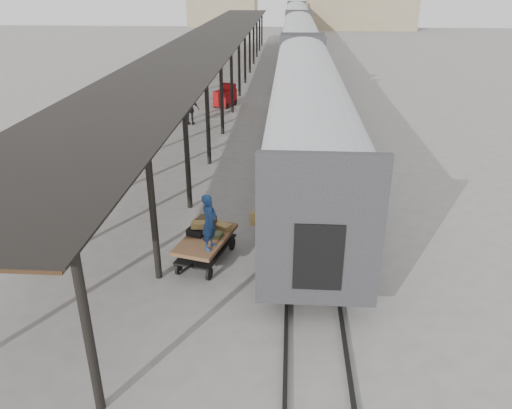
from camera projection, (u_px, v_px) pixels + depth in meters
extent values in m
plane|color=slate|center=(213.00, 246.00, 16.68)|extent=(160.00, 160.00, 0.00)
cube|color=silver|center=(306.00, 112.00, 22.66)|extent=(3.00, 24.00, 2.90)
cube|color=#28282B|center=(319.00, 235.00, 11.87)|extent=(3.04, 0.22, 3.50)
cube|color=black|center=(273.00, 92.00, 22.38)|extent=(0.04, 22.08, 0.65)
cube|color=black|center=(305.00, 148.00, 23.37)|extent=(2.55, 23.04, 0.50)
cube|color=silver|center=(299.00, 43.00, 46.25)|extent=(3.00, 24.00, 2.90)
cube|color=#28282B|center=(301.00, 63.00, 35.45)|extent=(3.04, 0.22, 3.50)
cube|color=black|center=(283.00, 33.00, 45.97)|extent=(0.04, 22.08, 0.65)
cube|color=black|center=(299.00, 62.00, 46.96)|extent=(2.55, 23.04, 0.50)
cube|color=silver|center=(297.00, 20.00, 69.83)|extent=(3.00, 24.00, 2.90)
cube|color=#28282B|center=(298.00, 28.00, 59.04)|extent=(3.04, 0.22, 3.50)
cube|color=black|center=(286.00, 14.00, 69.55)|extent=(0.04, 22.08, 0.65)
cube|color=black|center=(297.00, 33.00, 70.54)|extent=(2.55, 23.04, 0.50)
cube|color=black|center=(272.00, 194.00, 15.22)|extent=(0.50, 1.70, 2.00)
imported|color=silver|center=(272.00, 199.00, 15.27)|extent=(0.72, 0.89, 1.72)
cube|color=olive|center=(258.00, 218.00, 15.42)|extent=(0.57, 0.25, 0.42)
cube|color=#422B19|center=(213.00, 39.00, 36.99)|extent=(4.60, 64.00, 0.18)
cube|color=black|center=(213.00, 37.00, 36.94)|extent=(4.90, 64.30, 0.06)
cylinder|color=black|center=(187.00, 66.00, 37.95)|extent=(0.20, 0.20, 4.00)
cylinder|color=black|center=(232.00, 28.00, 66.07)|extent=(0.20, 0.20, 4.00)
cylinder|color=black|center=(88.00, 331.00, 9.58)|extent=(0.20, 0.20, 4.00)
cylinder|color=black|center=(240.00, 67.00, 37.70)|extent=(0.20, 0.20, 4.00)
cylinder|color=black|center=(263.00, 28.00, 65.82)|extent=(0.20, 0.20, 4.00)
cube|color=black|center=(291.00, 71.00, 47.35)|extent=(0.10, 150.00, 0.12)
cube|color=black|center=(306.00, 71.00, 47.26)|extent=(0.10, 150.00, 0.12)
cube|color=tan|center=(360.00, 4.00, 84.93)|extent=(18.00, 10.00, 8.00)
cube|color=tan|center=(223.00, 8.00, 90.42)|extent=(12.00, 8.00, 6.00)
cube|color=brown|center=(206.00, 239.00, 15.46)|extent=(1.82, 2.64, 0.12)
cube|color=black|center=(206.00, 249.00, 15.61)|extent=(1.69, 2.52, 0.06)
cylinder|color=black|center=(179.00, 268.00, 15.04)|extent=(0.18, 0.41, 0.40)
cylinder|color=black|center=(209.00, 274.00, 14.75)|extent=(0.18, 0.41, 0.40)
cylinder|color=black|center=(204.00, 239.00, 16.68)|extent=(0.18, 0.41, 0.40)
cylinder|color=black|center=(232.00, 244.00, 16.39)|extent=(0.18, 0.41, 0.40)
cube|color=#323234|center=(203.00, 225.00, 15.92)|extent=(0.75, 0.57, 0.23)
cube|color=olive|center=(223.00, 227.00, 15.89)|extent=(0.60, 0.54, 0.18)
cube|color=black|center=(196.00, 232.00, 15.53)|extent=(0.63, 0.53, 0.21)
cube|color=#44492B|center=(215.00, 235.00, 15.41)|extent=(0.52, 0.44, 0.16)
cube|color=#4A341D|center=(207.00, 220.00, 15.78)|extent=(0.64, 0.53, 0.20)
cube|color=olive|center=(199.00, 225.00, 15.48)|extent=(0.45, 0.33, 0.18)
cube|color=maroon|center=(225.00, 98.00, 34.36)|extent=(1.54, 1.92, 1.00)
cube|color=maroon|center=(228.00, 87.00, 34.45)|extent=(1.12, 0.96, 0.39)
cylinder|color=black|center=(215.00, 105.00, 34.20)|extent=(0.27, 0.42, 0.40)
cylinder|color=black|center=(227.00, 106.00, 33.86)|extent=(0.27, 0.42, 0.40)
cylinder|color=black|center=(224.00, 101.00, 35.21)|extent=(0.27, 0.42, 0.40)
cylinder|color=black|center=(235.00, 102.00, 34.86)|extent=(0.27, 0.42, 0.40)
imported|color=navy|center=(209.00, 222.00, 14.48)|extent=(0.57, 0.71, 1.72)
imported|color=black|center=(190.00, 109.00, 29.94)|extent=(1.13, 0.50, 1.91)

